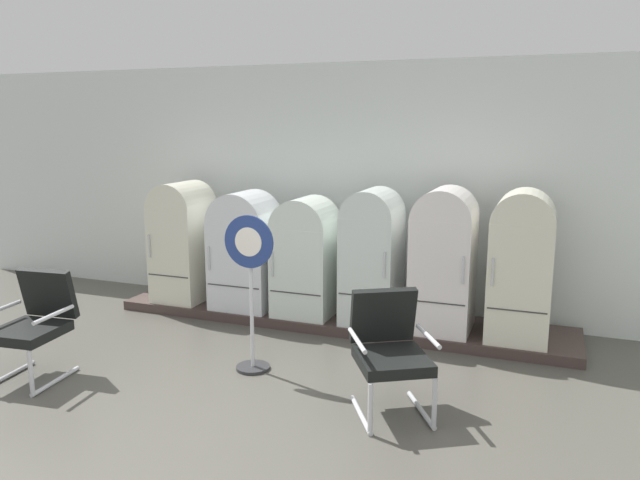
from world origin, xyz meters
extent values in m
cube|color=#4F4C45|center=(0.00, 0.00, -0.03)|extent=(12.00, 10.00, 0.05)
cube|color=silver|center=(0.00, 3.66, 1.49)|extent=(11.76, 0.12, 2.98)
cube|color=#47443F|center=(0.00, 3.66, 2.63)|extent=(11.76, 0.07, 0.06)
cube|color=#423430|center=(0.00, 3.02, 0.05)|extent=(5.29, 0.95, 0.11)
cube|color=silver|center=(-2.00, 2.93, 0.69)|extent=(0.60, 0.69, 1.17)
cylinder|color=silver|center=(-2.00, 2.93, 1.28)|extent=(0.60, 0.68, 0.60)
cube|color=#383838|center=(-2.00, 2.59, 0.48)|extent=(0.55, 0.01, 0.01)
cylinder|color=silver|center=(-2.24, 2.57, 0.83)|extent=(0.02, 0.02, 0.28)
cube|color=silver|center=(-1.12, 2.91, 0.62)|extent=(0.72, 0.63, 1.03)
cylinder|color=silver|center=(-1.12, 2.91, 1.14)|extent=(0.72, 0.62, 0.72)
cube|color=#383838|center=(-1.12, 2.59, 0.44)|extent=(0.66, 0.01, 0.01)
cylinder|color=silver|center=(-1.42, 2.57, 0.75)|extent=(0.02, 0.02, 0.28)
cube|color=silver|center=(-0.34, 2.91, 0.62)|extent=(0.66, 0.63, 1.03)
cylinder|color=silver|center=(-0.34, 2.91, 1.14)|extent=(0.66, 0.62, 0.66)
cube|color=#383838|center=(-0.34, 2.59, 0.44)|extent=(0.60, 0.01, 0.01)
cylinder|color=silver|center=(-0.61, 2.57, 0.75)|extent=(0.02, 0.02, 0.28)
cube|color=silver|center=(0.44, 2.92, 0.70)|extent=(0.58, 0.66, 1.19)
cylinder|color=silver|center=(0.44, 2.92, 1.30)|extent=(0.58, 0.64, 0.58)
cube|color=#383838|center=(0.44, 2.59, 0.49)|extent=(0.54, 0.01, 0.01)
cylinder|color=silver|center=(0.67, 2.57, 0.85)|extent=(0.02, 0.02, 0.28)
cube|color=white|center=(1.21, 2.94, 0.71)|extent=(0.62, 0.69, 1.21)
cylinder|color=white|center=(1.21, 2.94, 1.32)|extent=(0.62, 0.68, 0.62)
cube|color=#383838|center=(1.21, 2.59, 0.50)|extent=(0.57, 0.01, 0.01)
cylinder|color=silver|center=(1.47, 2.57, 0.86)|extent=(0.02, 0.02, 0.28)
cube|color=silver|center=(1.99, 2.94, 0.72)|extent=(0.61, 0.69, 1.22)
cylinder|color=silver|center=(1.99, 2.94, 1.33)|extent=(0.61, 0.68, 0.61)
cube|color=#383838|center=(1.99, 2.59, 0.50)|extent=(0.56, 0.01, 0.01)
cylinder|color=silver|center=(1.75, 2.57, 0.87)|extent=(0.02, 0.02, 0.28)
cylinder|color=silver|center=(-2.30, 0.51, 0.02)|extent=(0.10, 0.62, 0.04)
cylinder|color=silver|center=(-1.80, 0.56, 0.02)|extent=(0.10, 0.62, 0.04)
cylinder|color=silver|center=(-1.77, 0.27, 0.22)|extent=(0.04, 0.04, 0.39)
cube|color=black|center=(-2.05, 0.53, 0.46)|extent=(0.59, 0.61, 0.09)
cube|color=black|center=(-2.08, 0.82, 0.73)|extent=(0.55, 0.22, 0.47)
cylinder|color=silver|center=(-1.76, 0.56, 0.64)|extent=(0.09, 0.51, 0.04)
cylinder|color=silver|center=(0.94, 0.92, 0.02)|extent=(0.35, 0.55, 0.04)
cylinder|color=silver|center=(1.08, 0.67, 0.22)|extent=(0.05, 0.05, 0.39)
cylinder|color=silver|center=(1.36, 1.17, 0.02)|extent=(0.35, 0.55, 0.04)
cylinder|color=silver|center=(1.51, 0.92, 0.22)|extent=(0.05, 0.05, 0.39)
cube|color=black|center=(1.15, 1.04, 0.46)|extent=(0.75, 0.76, 0.09)
cube|color=black|center=(1.00, 1.30, 0.73)|extent=(0.55, 0.41, 0.47)
cylinder|color=silver|center=(0.90, 0.90, 0.64)|extent=(0.29, 0.45, 0.04)
cylinder|color=silver|center=(1.40, 1.19, 0.64)|extent=(0.29, 0.45, 0.04)
cylinder|color=#2D2D30|center=(-0.30, 1.47, 0.01)|extent=(0.32, 0.32, 0.03)
cylinder|color=silver|center=(-0.30, 1.47, 0.63)|extent=(0.04, 0.04, 1.20)
cylinder|color=navy|center=(-0.30, 1.44, 1.23)|extent=(0.49, 0.02, 0.49)
cylinder|color=white|center=(-0.30, 1.43, 1.23)|extent=(0.27, 0.00, 0.27)
camera|label=1|loc=(2.22, -3.36, 2.30)|focal=34.16mm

